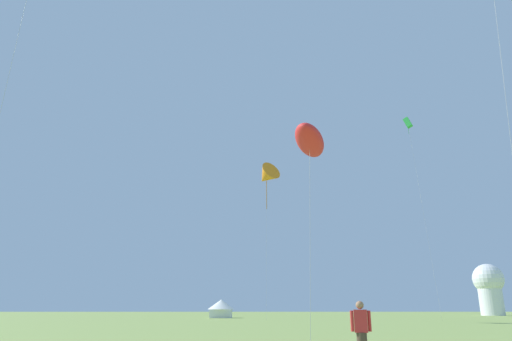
{
  "coord_description": "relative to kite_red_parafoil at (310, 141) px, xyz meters",
  "views": [
    {
      "loc": [
        -0.57,
        -4.28,
        1.54
      ],
      "look_at": [
        0.0,
        32.0,
        12.58
      ],
      "focal_mm": 31.79,
      "sensor_mm": 36.0,
      "label": 1
    }
  ],
  "objects": [
    {
      "name": "kite_red_parafoil",
      "position": [
        0.0,
        0.0,
        0.0
      ],
      "size": [
        2.44,
        4.25,
        9.9
      ],
      "color": "red",
      "rests_on": "ground"
    },
    {
      "name": "kite_orange_delta",
      "position": [
        -0.56,
        38.5,
        9.45
      ],
      "size": [
        4.27,
        4.4,
        20.48
      ],
      "color": "orange",
      "rests_on": "ground"
    },
    {
      "name": "kite_green_box",
      "position": [
        19.4,
        38.25,
        17.16
      ],
      "size": [
        1.62,
        2.48,
        27.31
      ],
      "color": "green",
      "rests_on": "ground"
    },
    {
      "name": "person_spectator",
      "position": [
        0.18,
        -7.3,
        -8.38
      ],
      "size": [
        0.57,
        0.29,
        1.73
      ],
      "color": "#473828",
      "rests_on": "ground"
    },
    {
      "name": "festival_tent_center",
      "position": [
        -7.41,
        57.07,
        -7.63
      ],
      "size": [
        4.44,
        4.44,
        2.88
      ],
      "color": "white",
      "rests_on": "ground"
    },
    {
      "name": "observatory_dome",
      "position": [
        49.03,
        79.54,
        -3.21
      ],
      "size": [
        6.4,
        6.4,
        10.8
      ],
      "color": "white",
      "rests_on": "ground"
    }
  ]
}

